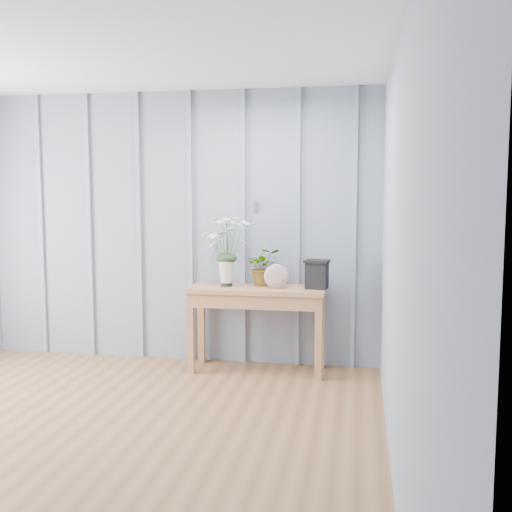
% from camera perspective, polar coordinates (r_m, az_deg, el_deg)
% --- Properties ---
extents(ground, '(4.50, 4.50, 0.00)m').
position_cam_1_polar(ground, '(3.93, -19.36, -17.91)').
color(ground, brown).
rests_on(ground, ground).
extents(room_shell, '(4.00, 4.50, 2.50)m').
position_cam_1_polar(room_shell, '(4.44, -14.40, 11.19)').
color(room_shell, gray).
rests_on(room_shell, ground).
extents(sideboard, '(1.20, 0.45, 0.75)m').
position_cam_1_polar(sideboard, '(5.27, 0.09, -4.21)').
color(sideboard, '#9F6C45').
rests_on(sideboard, ground).
extents(daisy_vase, '(0.45, 0.35, 0.64)m').
position_cam_1_polar(daisy_vase, '(5.27, -2.84, 1.43)').
color(daisy_vase, black).
rests_on(daisy_vase, sideboard).
extents(spider_plant, '(0.36, 0.33, 0.33)m').
position_cam_1_polar(spider_plant, '(5.35, 0.77, -1.02)').
color(spider_plant, '#1B3316').
rests_on(spider_plant, sideboard).
extents(felt_disc_vessel, '(0.22, 0.09, 0.21)m').
position_cam_1_polar(felt_disc_vessel, '(5.16, 1.95, -1.95)').
color(felt_disc_vessel, '#83485E').
rests_on(felt_disc_vessel, sideboard).
extents(carved_box, '(0.23, 0.19, 0.25)m').
position_cam_1_polar(carved_box, '(5.18, 5.82, -1.71)').
color(carved_box, black).
rests_on(carved_box, sideboard).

